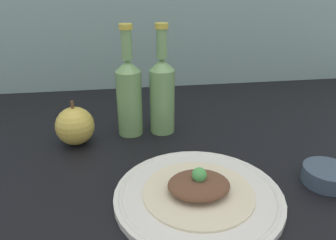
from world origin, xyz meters
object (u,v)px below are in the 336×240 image
at_px(apple, 75,126).
at_px(dipping_bowl, 327,175).
at_px(cider_bottle_left, 129,94).
at_px(plated_food, 199,187).
at_px(cider_bottle_right, 162,93).
at_px(plate, 198,195).

xyz_separation_m(apple, dipping_bowl, (0.49, -0.23, -0.03)).
relative_size(cider_bottle_left, apple, 2.51).
bearing_deg(plated_food, cider_bottle_right, 95.38).
xyz_separation_m(cider_bottle_right, apple, (-0.21, -0.04, -0.06)).
distance_m(cider_bottle_right, apple, 0.22).
distance_m(plate, cider_bottle_left, 0.32).
bearing_deg(apple, dipping_bowl, -25.62).
distance_m(plate, cider_bottle_right, 0.30).
distance_m(plated_food, apple, 0.34).
bearing_deg(dipping_bowl, cider_bottle_right, 135.94).
bearing_deg(cider_bottle_right, plated_food, -84.62).
height_order(plate, cider_bottle_right, cider_bottle_right).
bearing_deg(cider_bottle_left, dipping_bowl, -36.98).
distance_m(plated_food, cider_bottle_left, 0.31).
bearing_deg(cider_bottle_left, cider_bottle_right, 0.00).
xyz_separation_m(plated_food, apple, (-0.24, 0.25, 0.02)).
height_order(plate, cider_bottle_left, cider_bottle_left).
height_order(apple, dipping_bowl, apple).
relative_size(apple, dipping_bowl, 1.17).
height_order(plate, apple, apple).
relative_size(cider_bottle_left, cider_bottle_right, 1.00).
bearing_deg(dipping_bowl, apple, 154.38).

